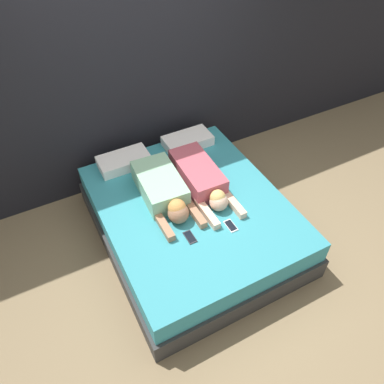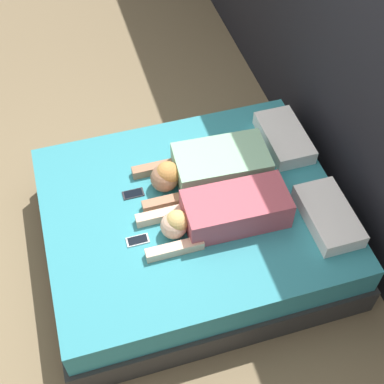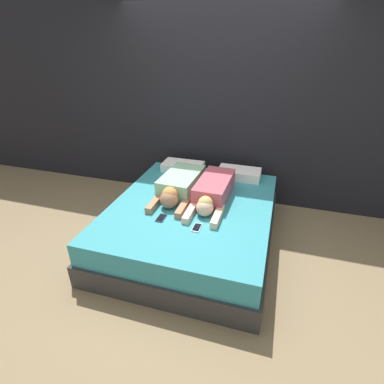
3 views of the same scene
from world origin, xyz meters
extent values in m
plane|color=#7F6B4C|center=(0.00, 0.00, 0.00)|extent=(12.00, 12.00, 0.00)
cube|color=black|center=(0.00, 1.20, 1.30)|extent=(12.00, 0.06, 2.60)
cube|color=#2D2D2D|center=(0.00, 0.00, 0.12)|extent=(1.76, 2.09, 0.25)
cube|color=teal|center=(0.00, 0.00, 0.37)|extent=(1.70, 2.03, 0.24)
cube|color=white|center=(-0.38, 0.84, 0.55)|extent=(0.54, 0.30, 0.11)
cube|color=white|center=(0.38, 0.84, 0.55)|extent=(0.54, 0.30, 0.11)
cube|color=#8CBF99|center=(-0.21, 0.28, 0.60)|extent=(0.42, 0.67, 0.22)
sphere|color=#A37051|center=(-0.21, -0.14, 0.59)|extent=(0.20, 0.20, 0.20)
sphere|color=#D18C47|center=(-0.21, -0.11, 0.63)|extent=(0.17, 0.17, 0.17)
cube|color=#A37051|center=(-0.37, -0.16, 0.52)|extent=(0.07, 0.36, 0.07)
cube|color=#A37051|center=(-0.05, -0.16, 0.52)|extent=(0.07, 0.36, 0.07)
cube|color=#B24C59|center=(0.19, 0.25, 0.60)|extent=(0.35, 0.70, 0.22)
sphere|color=beige|center=(0.19, -0.18, 0.58)|extent=(0.18, 0.18, 0.18)
sphere|color=#D8B266|center=(0.19, -0.16, 0.62)|extent=(0.15, 0.15, 0.15)
cube|color=beige|center=(0.05, -0.21, 0.52)|extent=(0.07, 0.38, 0.07)
cube|color=beige|center=(0.33, -0.21, 0.52)|extent=(0.07, 0.38, 0.07)
cube|color=#2D2D33|center=(-0.21, -0.37, 0.49)|extent=(0.08, 0.15, 0.01)
cube|color=black|center=(-0.21, -0.37, 0.50)|extent=(0.06, 0.13, 0.00)
cube|color=silver|center=(0.18, -0.43, 0.49)|extent=(0.08, 0.15, 0.01)
cube|color=black|center=(0.18, -0.43, 0.50)|extent=(0.06, 0.13, 0.00)
camera|label=1|loc=(-1.16, -2.22, 3.13)|focal=35.00mm
camera|label=2|loc=(2.16, -0.64, 3.42)|focal=50.00mm
camera|label=3|loc=(0.83, -2.72, 2.14)|focal=28.00mm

